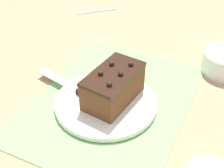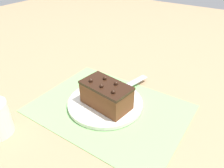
# 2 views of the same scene
# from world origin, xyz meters

# --- Properties ---
(ground_plane) EXTENTS (3.00, 3.00, 0.00)m
(ground_plane) POSITION_xyz_m (0.00, 0.00, 0.00)
(ground_plane) COLOR #9E7F5B
(placemat_woven) EXTENTS (0.46, 0.34, 0.00)m
(placemat_woven) POSITION_xyz_m (0.00, 0.00, 0.00)
(placemat_woven) COLOR #7AB266
(placemat_woven) RESTS_ON ground_plane
(cake_plate) EXTENTS (0.24, 0.24, 0.01)m
(cake_plate) POSITION_xyz_m (0.02, -0.01, 0.01)
(cake_plate) COLOR white
(cake_plate) RESTS_ON placemat_woven
(chocolate_cake) EXTENTS (0.16, 0.10, 0.08)m
(chocolate_cake) POSITION_xyz_m (0.01, 0.01, 0.05)
(chocolate_cake) COLOR brown
(chocolate_cake) RESTS_ON cake_plate
(serving_knife) EXTENTS (0.07, 0.20, 0.01)m
(serving_knife) POSITION_xyz_m (0.02, -0.08, 0.02)
(serving_knife) COLOR black
(serving_knife) RESTS_ON cake_plate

